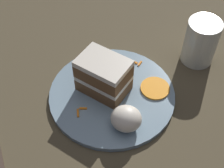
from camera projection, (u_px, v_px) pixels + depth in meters
name	position (u px, v px, depth m)	size (l,w,h in m)	color
ground_plane	(135.00, 90.00, 0.72)	(6.00, 6.00, 0.00)	#38332D
dining_table	(136.00, 87.00, 0.71)	(1.03, 0.97, 0.02)	#4C422D
plate	(112.00, 94.00, 0.67)	(0.27, 0.27, 0.01)	gray
cake_slice	(104.00, 76.00, 0.64)	(0.12, 0.10, 0.08)	brown
cream_dollop	(128.00, 119.00, 0.59)	(0.06, 0.05, 0.05)	silver
orange_garnish	(155.00, 88.00, 0.67)	(0.06, 0.06, 0.00)	orange
carrot_shreds_scatter	(99.00, 76.00, 0.70)	(0.14, 0.18, 0.00)	orange
drinking_glass	(200.00, 44.00, 0.71)	(0.08, 0.08, 0.11)	beige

